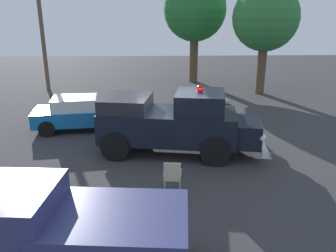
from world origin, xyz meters
TOP-DOWN VIEW (x-y plane):
  - ground_plane at (0.00, 0.00)m, footprint 60.00×60.00m
  - vintage_fire_truck at (0.14, 0.13)m, footprint 3.20×6.23m
  - classic_hot_rod at (-2.77, -3.78)m, footprint 2.38×4.55m
  - parked_pickup at (6.35, -2.35)m, footprint 2.38×4.94m
  - lawn_chair_near_truck at (-2.82, 2.69)m, footprint 0.69×0.69m
  - lawn_chair_by_car at (3.24, -0.10)m, footprint 0.55×0.56m
  - lawn_chair_spare at (-2.77, 0.97)m, footprint 0.66×0.66m
  - spectator_seated at (-2.73, 2.60)m, footprint 0.64×0.64m
  - oak_tree_left at (-13.53, 2.39)m, footprint 4.49×4.49m
  - oak_tree_right at (-9.43, 6.26)m, footprint 4.06×4.06m
  - utility_pole at (-11.16, -7.85)m, footprint 0.26×1.70m
  - traffic_cone at (-3.60, -1.20)m, footprint 0.40×0.40m

SIDE VIEW (x-z plane):
  - ground_plane at x=0.00m, z-range 0.00..0.00m
  - traffic_cone at x=-3.60m, z-range -0.01..0.63m
  - lawn_chair_near_truck at x=-2.82m, z-range 0.08..1.10m
  - lawn_chair_by_car at x=3.24m, z-range 0.08..1.10m
  - lawn_chair_spare at x=-2.77m, z-range 0.08..1.10m
  - spectator_seated at x=-2.73m, z-range 0.05..1.34m
  - classic_hot_rod at x=-2.77m, z-range 0.02..1.48m
  - parked_pickup at x=6.35m, z-range 0.04..1.94m
  - vintage_fire_truck at x=0.14m, z-range -0.10..2.49m
  - utility_pole at x=-11.16m, z-range 0.15..7.63m
  - oak_tree_right at x=-9.43m, z-range 1.30..8.05m
  - oak_tree_left at x=-13.53m, z-range 1.44..8.91m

